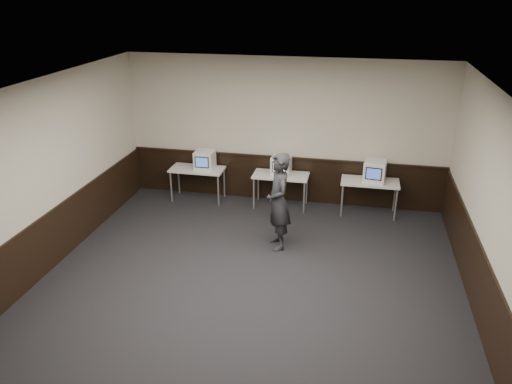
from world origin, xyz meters
TOP-DOWN VIEW (x-y plane):
  - floor at (0.00, 0.00)m, footprint 8.00×8.00m
  - ceiling at (0.00, 0.00)m, footprint 8.00×8.00m
  - back_wall at (0.00, 4.00)m, footprint 7.00×0.00m
  - left_wall at (-3.50, 0.00)m, footprint 0.00×8.00m
  - right_wall at (3.50, 0.00)m, footprint 0.00×8.00m
  - wainscot_back at (0.00, 3.98)m, footprint 6.98×0.04m
  - wainscot_left at (-3.48, 0.00)m, footprint 0.04×7.98m
  - wainscot_right at (3.48, 0.00)m, footprint 0.04×7.98m
  - wainscot_rail at (0.00, 3.96)m, footprint 6.98×0.06m
  - desk_left at (-1.90, 3.60)m, footprint 1.20×0.60m
  - desk_center at (0.00, 3.60)m, footprint 1.20×0.60m
  - desk_right at (1.90, 3.60)m, footprint 1.20×0.60m
  - emac_left at (-1.72, 3.61)m, footprint 0.42×0.45m
  - emac_center at (-0.00, 3.64)m, footprint 0.42×0.45m
  - emac_right at (1.98, 3.62)m, footprint 0.50×0.52m
  - person at (0.24, 1.79)m, footprint 0.67×0.79m

SIDE VIEW (x-z plane):
  - floor at x=0.00m, z-range 0.00..0.00m
  - wainscot_back at x=0.00m, z-range 0.00..1.00m
  - wainscot_left at x=-3.48m, z-range 0.00..1.00m
  - wainscot_right at x=3.48m, z-range 0.00..1.00m
  - desk_left at x=-1.90m, z-range 0.30..1.05m
  - desk_center at x=0.00m, z-range 0.30..1.05m
  - desk_right at x=1.90m, z-range 0.30..1.05m
  - person at x=0.24m, z-range 0.00..1.84m
  - emac_center at x=0.00m, z-range 0.75..1.15m
  - emac_left at x=-1.72m, z-range 0.75..1.17m
  - emac_right at x=1.98m, z-range 0.75..1.19m
  - wainscot_rail at x=0.00m, z-range 1.00..1.04m
  - back_wall at x=0.00m, z-range -1.90..5.10m
  - left_wall at x=-3.50m, z-range -2.40..5.60m
  - right_wall at x=3.50m, z-range -2.40..5.60m
  - ceiling at x=0.00m, z-range 3.20..3.20m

